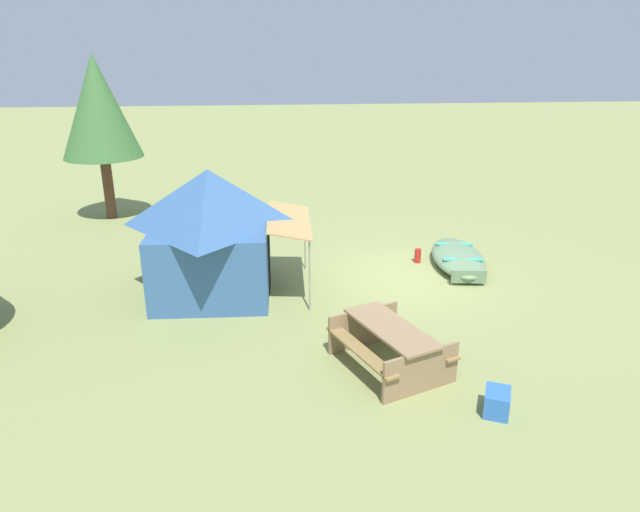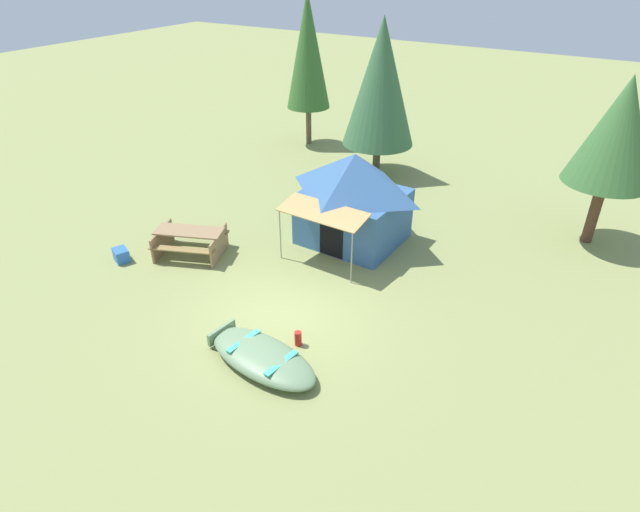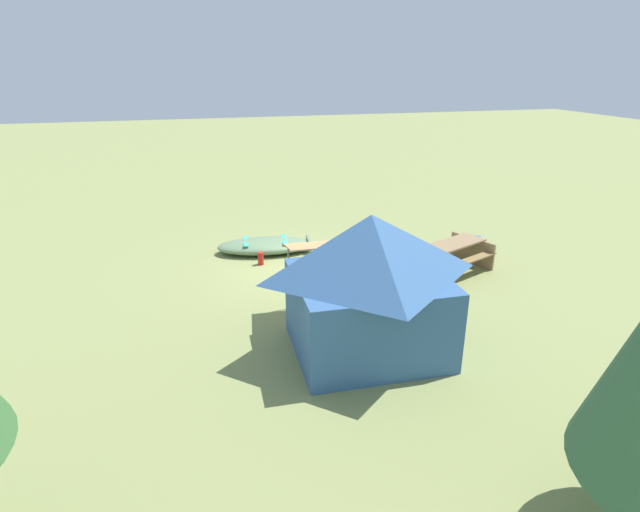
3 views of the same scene
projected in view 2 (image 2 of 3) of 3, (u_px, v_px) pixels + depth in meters
The scene contains 9 objects.
ground_plane at pixel (281, 315), 12.92m from camera, with size 80.00×80.00×0.00m, color #879053.
beached_rowboat at pixel (262, 357), 11.31m from camera, with size 2.94×1.58×0.40m.
canvas_cabin_tent at pixel (354, 197), 15.44m from camera, with size 3.09×3.55×2.75m.
picnic_table at pixel (190, 239), 15.19m from camera, with size 2.33×2.05×0.78m.
cooler_box at pixel (121, 255), 15.02m from camera, with size 0.49×0.36×0.37m, color blue.
fuel_can at pixel (298, 338), 11.88m from camera, with size 0.16×0.16×0.36m, color red.
pine_tree_back_left at pixel (308, 51), 21.86m from camera, with size 1.86×1.86×6.34m.
pine_tree_back_right at pixel (618, 132), 14.37m from camera, with size 2.36×2.36×4.94m.
pine_tree_far_center at pixel (381, 83), 19.01m from camera, with size 2.68×2.68×5.76m.
Camera 2 is at (6.23, -8.30, 7.88)m, focal length 29.58 mm.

